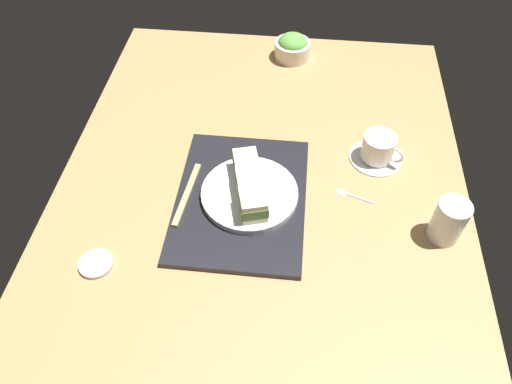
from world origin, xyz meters
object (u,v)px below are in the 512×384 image
object	(u,v)px
sandwich_far	(253,204)
chopsticks_pair	(187,194)
sandwich_near	(246,165)
sandwich_middle	(249,184)
sandwich_plate	(250,194)
salad_bowl	(292,47)
teaspoon	(347,193)
coffee_cup	(378,149)
drinking_glass	(449,221)
small_sauce_dish	(96,264)

from	to	relation	value
sandwich_far	chopsticks_pair	bearing A→B (deg)	-106.49
sandwich_near	sandwich_far	distance (cm)	12.40
sandwich_near	sandwich_middle	world-z (taller)	same
sandwich_middle	chopsticks_pair	bearing A→B (deg)	-85.30
sandwich_plate	sandwich_far	distance (cm)	7.25
salad_bowl	teaspoon	size ratio (longest dim) A/B	1.11
sandwich_far	coffee_cup	size ratio (longest dim) A/B	0.61
teaspoon	sandwich_far	bearing A→B (deg)	-64.33
chopsticks_pair	coffee_cup	distance (cm)	49.13
coffee_cup	teaspoon	distance (cm)	15.31
sandwich_far	sandwich_middle	bearing A→B (deg)	-166.31
salad_bowl	sandwich_far	bearing A→B (deg)	-4.50
sandwich_middle	chopsticks_pair	world-z (taller)	sandwich_middle
sandwich_far	teaspoon	size ratio (longest dim) A/B	0.83
sandwich_far	drinking_glass	xyz separation A→B (cm)	(-0.49, 42.73, -0.86)
sandwich_near	salad_bowl	bearing A→B (deg)	171.41
small_sauce_dish	coffee_cup	bearing A→B (deg)	122.11
salad_bowl	chopsticks_pair	distance (cm)	64.63
sandwich_plate	sandwich_near	size ratio (longest dim) A/B	2.82
chopsticks_pair	small_sauce_dish	bearing A→B (deg)	-38.38
sandwich_near	small_sauce_dish	xyz separation A→B (cm)	(27.33, -29.22, -5.31)
sandwich_plate	salad_bowl	xyz separation A→B (cm)	(-59.74, 6.64, 1.22)
coffee_cup	small_sauce_dish	bearing A→B (deg)	-57.89
chopsticks_pair	teaspoon	xyz separation A→B (cm)	(-5.56, 37.81, -1.58)
sandwich_far	coffee_cup	world-z (taller)	sandwich_far
sandwich_middle	salad_bowl	bearing A→B (deg)	173.65
sandwich_plate	drinking_glass	xyz separation A→B (cm)	(5.53, 44.19, 2.90)
coffee_cup	teaspoon	xyz separation A→B (cm)	(12.89, -7.70, -3.00)
sandwich_middle	chopsticks_pair	distance (cm)	15.33
small_sauce_dish	teaspoon	bearing A→B (deg)	115.52
coffee_cup	sandwich_far	bearing A→B (deg)	-51.54
sandwich_middle	sandwich_plate	bearing A→B (deg)	123.69
sandwich_middle	sandwich_far	xyz separation A→B (cm)	(6.02, 1.47, 0.34)
small_sauce_dish	chopsticks_pair	bearing A→B (deg)	141.62
coffee_cup	sandwich_plate	bearing A→B (deg)	-60.72
chopsticks_pair	drinking_glass	size ratio (longest dim) A/B	1.82
sandwich_middle	drinking_glass	size ratio (longest dim) A/B	0.80
teaspoon	drinking_glass	bearing A→B (deg)	64.97
sandwich_plate	teaspoon	size ratio (longest dim) A/B	2.29
sandwich_plate	sandwich_middle	distance (cm)	3.42
salad_bowl	sandwich_plate	bearing A→B (deg)	-6.35
sandwich_middle	small_sauce_dish	bearing A→B (deg)	-55.22
sandwich_far	teaspoon	world-z (taller)	sandwich_far
coffee_cup	drinking_glass	size ratio (longest dim) A/B	1.27
coffee_cup	drinking_glass	distance (cm)	26.52
sandwich_far	coffee_cup	distance (cm)	37.49
coffee_cup	small_sauce_dish	size ratio (longest dim) A/B	1.82
sandwich_plate	chopsticks_pair	bearing A→B (deg)	-85.30
sandwich_plate	sandwich_middle	size ratio (longest dim) A/B	2.68
sandwich_middle	drinking_glass	xyz separation A→B (cm)	(5.53, 44.19, -0.52)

